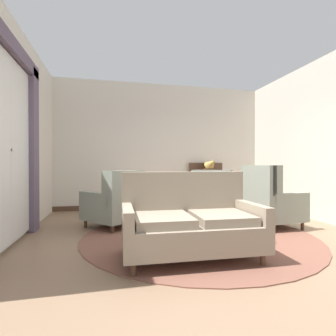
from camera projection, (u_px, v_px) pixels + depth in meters
name	position (u px, v px, depth m)	size (l,w,h in m)	color
ground	(205.00, 241.00, 3.80)	(8.72, 8.72, 0.00)	#896B51
wall_back	(162.00, 146.00, 6.82)	(5.62, 0.08, 3.23)	silver
wall_left	(20.00, 133.00, 4.08)	(0.08, 4.36, 3.23)	silver
wall_right	(314.00, 141.00, 5.30)	(0.08, 4.36, 3.23)	silver
baseboard_back	(163.00, 205.00, 6.78)	(5.46, 0.03, 0.12)	#4C3323
area_rug	(198.00, 235.00, 4.09)	(3.58, 3.58, 0.01)	brown
window_with_curtains	(12.00, 138.00, 3.46)	(0.12, 2.17, 2.78)	silver
coffee_table	(190.00, 213.00, 3.93)	(0.93, 0.93, 0.47)	#4C3323
porcelain_vase	(189.00, 199.00, 3.88)	(0.15, 0.15, 0.33)	#384C93
settee	(190.00, 223.00, 3.12)	(1.64, 0.93, 1.02)	gray
armchair_near_sideboard	(270.00, 202.00, 4.61)	(0.90, 0.87, 1.11)	gray
armchair_back_corner	(214.00, 197.00, 5.42)	(1.09, 1.09, 1.01)	gray
armchair_far_left	(115.00, 203.00, 4.60)	(1.16, 1.17, 1.02)	gray
side_table	(218.00, 197.00, 5.62)	(0.57, 0.57, 0.70)	#4C3323
sideboard	(208.00, 188.00, 6.80)	(0.94, 0.40, 1.18)	#4C3323
gramophone	(211.00, 165.00, 6.72)	(0.42, 0.47, 0.47)	#4C3323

